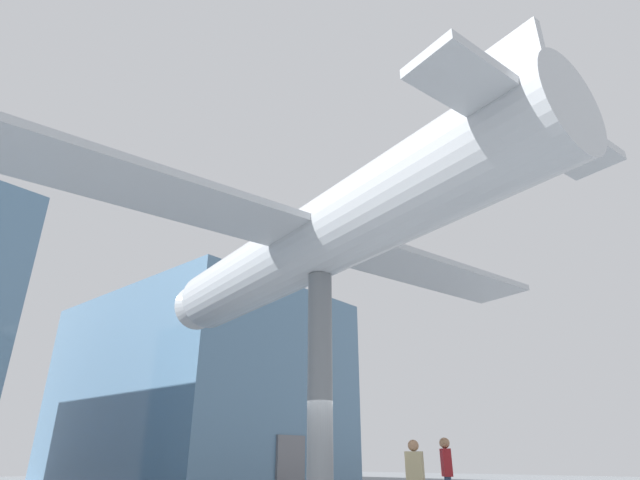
{
  "coord_description": "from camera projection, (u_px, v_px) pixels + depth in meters",
  "views": [
    {
      "loc": [
        -8.97,
        -7.67,
        1.3
      ],
      "look_at": [
        0.0,
        0.0,
        6.49
      ],
      "focal_mm": 28.0,
      "sensor_mm": 36.0,
      "label": 1
    }
  ],
  "objects": [
    {
      "name": "visitor_person",
      "position": [
        415.0,
        473.0,
        11.56
      ],
      "size": [
        0.34,
        0.45,
        1.72
      ],
      "rotation": [
        0.0,
        0.0,
        1.9
      ],
      "color": "#4C4238",
      "rests_on": "ground_plane"
    },
    {
      "name": "visitor_second",
      "position": [
        447.0,
        469.0,
        13.06
      ],
      "size": [
        0.45,
        0.42,
        1.82
      ],
      "rotation": [
        0.0,
        0.0,
        0.69
      ],
      "color": "#2D3D56",
      "rests_on": "ground_plane"
    },
    {
      "name": "suspended_airplane",
      "position": [
        315.0,
        243.0,
        13.07
      ],
      "size": [
        15.81,
        14.91,
        3.0
      ],
      "rotation": [
        0.0,
        0.0,
        -0.23
      ],
      "color": "#B2B7BC",
      "rests_on": "support_pylon_central"
    },
    {
      "name": "glass_pavilion_right",
      "position": [
        199.0,
        391.0,
        28.45
      ],
      "size": [
        11.1,
        14.65,
        10.27
      ],
      "color": "slate",
      "rests_on": "ground_plane"
    },
    {
      "name": "support_pylon_central",
      "position": [
        320.0,
        389.0,
        11.39
      ],
      "size": [
        0.58,
        0.58,
        5.51
      ],
      "color": "slate",
      "rests_on": "ground_plane"
    }
  ]
}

